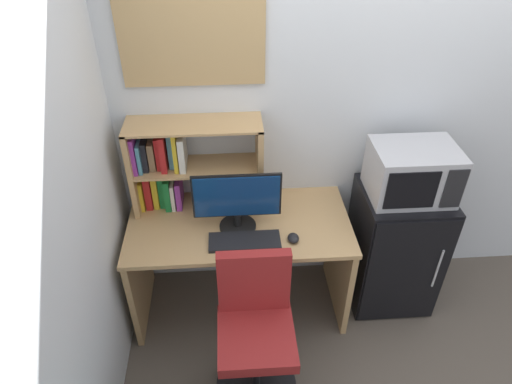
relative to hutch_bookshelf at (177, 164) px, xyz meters
The scene contains 11 objects.
wall_back 1.66m from the hutch_bookshelf, ahead, with size 6.40×0.04×2.60m, color silver.
wall_left 1.55m from the hutch_bookshelf, 104.44° to the right, with size 0.04×4.40×2.60m, color silver.
desk 0.67m from the hutch_bookshelf, 31.02° to the right, with size 1.35×0.66×0.74m.
hutch_bookshelf is the anchor object (origin of this frame).
monitor 0.45m from the hutch_bookshelf, 36.04° to the right, with size 0.51×0.22×0.37m.
keyboard 0.62m from the hutch_bookshelf, 45.67° to the right, with size 0.41×0.16×0.02m, color black.
computer_mouse 0.82m from the hutch_bookshelf, 30.83° to the right, with size 0.07×0.08×0.04m, color black.
mini_fridge 1.52m from the hutch_bookshelf, ahead, with size 0.53×0.51×0.88m.
microwave 1.40m from the hutch_bookshelf, ahead, with size 0.48×0.37×0.32m.
desk_chair 1.10m from the hutch_bookshelf, 62.07° to the right, with size 0.47×0.47×0.91m.
wall_corkboard 0.75m from the hutch_bookshelf, 35.19° to the left, with size 0.78×0.02×0.55m, color tan.
Camera 1 is at (-0.92, -2.44, 2.53)m, focal length 32.00 mm.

